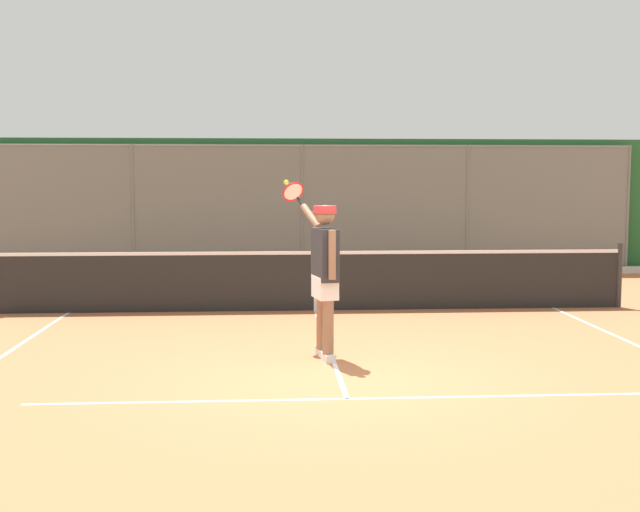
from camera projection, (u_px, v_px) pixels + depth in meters
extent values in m
plane|color=#B76B42|center=(339.00, 377.00, 8.47)|extent=(60.00, 60.00, 0.00)
cube|color=white|center=(347.00, 399.00, 7.61)|extent=(6.13, 0.05, 0.01)
cube|color=white|center=(327.00, 343.00, 10.22)|extent=(0.05, 5.25, 0.01)
cylinder|color=slate|center=(628.00, 209.00, 18.05)|extent=(0.07, 0.07, 2.89)
cylinder|color=slate|center=(467.00, 210.00, 17.82)|extent=(0.07, 0.07, 2.89)
cylinder|color=slate|center=(302.00, 210.00, 17.58)|extent=(0.07, 0.07, 2.89)
cylinder|color=slate|center=(133.00, 210.00, 17.34)|extent=(0.07, 0.07, 2.89)
cylinder|color=slate|center=(302.00, 146.00, 17.45)|extent=(14.84, 0.05, 0.05)
cube|color=slate|center=(302.00, 210.00, 17.58)|extent=(14.84, 0.02, 2.89)
cube|color=#235B2D|center=(301.00, 206.00, 18.22)|extent=(17.84, 0.90, 3.03)
cube|color=silver|center=(303.00, 272.00, 17.53)|extent=(15.84, 0.18, 0.15)
cylinder|color=#2D2D2D|center=(619.00, 275.00, 13.10)|extent=(0.09, 0.09, 1.07)
cube|color=black|center=(315.00, 282.00, 12.79)|extent=(9.99, 0.02, 0.91)
cube|color=white|center=(315.00, 253.00, 12.74)|extent=(9.99, 0.04, 0.05)
cube|color=white|center=(315.00, 282.00, 12.79)|extent=(0.05, 0.04, 0.91)
cube|color=silver|center=(328.00, 358.00, 9.20)|extent=(0.16, 0.28, 0.09)
cylinder|color=#8C664C|center=(328.00, 318.00, 9.16)|extent=(0.13, 0.13, 0.84)
cube|color=silver|center=(322.00, 352.00, 9.48)|extent=(0.16, 0.28, 0.09)
cylinder|color=#8C664C|center=(322.00, 314.00, 9.43)|extent=(0.13, 0.13, 0.84)
cube|color=white|center=(325.00, 287.00, 9.26)|extent=(0.30, 0.47, 0.26)
cube|color=#2D2D33|center=(325.00, 255.00, 9.23)|extent=(0.31, 0.55, 0.61)
cylinder|color=#8C664C|center=(332.00, 255.00, 8.92)|extent=(0.08, 0.08, 0.56)
cylinder|color=#8C664C|center=(311.00, 216.00, 9.64)|extent=(0.26, 0.40, 0.31)
sphere|color=#8C664C|center=(325.00, 215.00, 9.18)|extent=(0.23, 0.23, 0.23)
cylinder|color=red|center=(325.00, 209.00, 9.18)|extent=(0.31, 0.31, 0.09)
cube|color=red|center=(322.00, 212.00, 9.30)|extent=(0.23, 0.24, 0.02)
cylinder|color=black|center=(300.00, 202.00, 9.84)|extent=(0.10, 0.16, 0.13)
torus|color=red|center=(293.00, 192.00, 9.99)|extent=(0.35, 0.30, 0.26)
cylinder|color=silver|center=(293.00, 192.00, 9.99)|extent=(0.29, 0.24, 0.21)
sphere|color=#C1D138|center=(286.00, 182.00, 10.13)|extent=(0.07, 0.07, 0.07)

